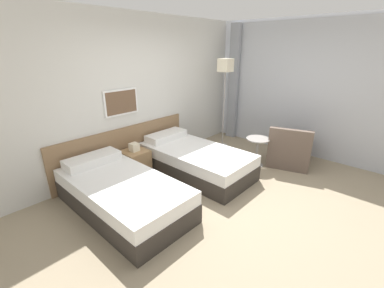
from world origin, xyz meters
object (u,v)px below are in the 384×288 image
Objects in this scene: bed_near_window at (195,160)px; nightstand at (135,162)px; bed_near_door at (122,193)px; floor_lamp at (225,72)px; armchair at (290,150)px; side_table at (257,147)px.

nightstand is at bearing 136.08° from bed_near_window.
bed_near_door is at bearing -136.08° from nightstand.
floor_lamp reaches higher than armchair.
armchair reaches higher than bed_near_window.
nightstand is 2.62m from floor_lamp.
side_table is (-0.43, -1.11, -1.26)m from floor_lamp.
bed_near_window is 3.66× the size of side_table.
floor_lamp is (1.43, 0.43, 1.40)m from bed_near_window.
nightstand is at bearing 141.42° from side_table.
floor_lamp is at bearing -7.73° from nightstand.
nightstand is (-0.76, 0.73, -0.01)m from bed_near_window.
armchair is at bearing -86.22° from floor_lamp.
side_table is (1.01, -0.68, 0.14)m from bed_near_window.
bed_near_door reaches higher than side_table.
armchair is at bearing -38.01° from side_table.
nightstand is at bearing 33.73° from armchair.
floor_lamp is at bearing 8.34° from bed_near_door.
bed_near_window is (1.52, 0.00, 0.00)m from bed_near_door.
bed_near_door is at bearing 52.52° from armchair.
floor_lamp is 1.73m from side_table.
bed_near_door is at bearing 164.96° from side_table.
armchair is at bearing -35.39° from bed_near_window.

